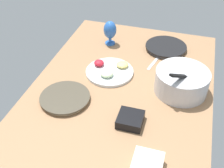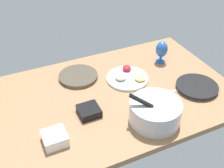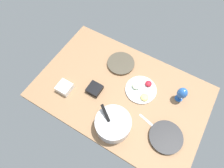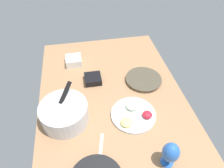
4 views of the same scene
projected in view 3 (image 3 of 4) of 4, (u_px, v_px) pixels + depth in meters
The scene contains 9 objects.
ground_plane at pixel (121, 92), 185.71cm from camera, with size 160.00×104.00×4.00cm, color #99704C.
dinner_plate_left at pixel (166, 137), 161.64cm from camera, with size 28.47×28.47×2.95cm.
dinner_plate_right at pixel (121, 63), 197.87cm from camera, with size 27.87×27.87×2.62cm.
mixing_bowl at pixel (113, 124), 161.20cm from camera, with size 30.14×30.13×20.59cm.
fruit_platter at pixel (141, 89), 183.22cm from camera, with size 29.65×29.65×5.45cm.
hurricane_glass_blue at pixel (182, 94), 171.11cm from camera, with size 9.07×9.07×17.56cm.
square_bowl_black at pixel (95, 89), 182.25cm from camera, with size 12.71×12.71×4.83cm.
square_bowl_white at pixel (64, 87), 182.01cm from camera, with size 12.84×12.84×6.40cm.
fork_by_left_plate at pixel (148, 121), 169.56cm from camera, with size 18.00×1.80×0.60cm, color silver.
Camera 3 is at (-34.87, 75.26, 164.57)cm, focal length 31.05 mm.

